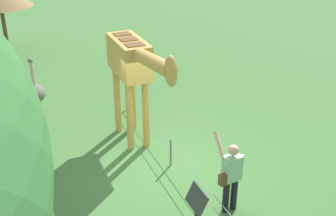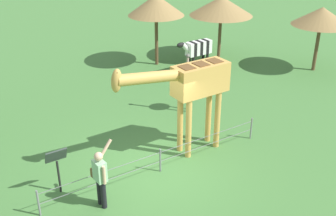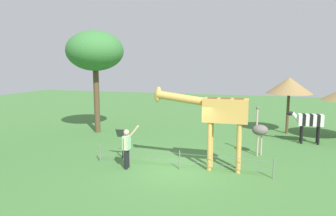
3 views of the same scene
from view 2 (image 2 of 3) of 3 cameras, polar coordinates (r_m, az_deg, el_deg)
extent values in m
plane|color=#427538|center=(12.08, -1.35, -8.52)|extent=(60.00, 60.00, 0.00)
cylinder|color=gold|center=(12.19, 2.88, -2.92)|extent=(0.18, 0.18, 1.91)
cylinder|color=gold|center=(12.51, 1.70, -2.10)|extent=(0.18, 0.18, 1.91)
cylinder|color=gold|center=(12.80, 6.87, -1.60)|extent=(0.18, 0.18, 1.91)
cylinder|color=gold|center=(13.10, 5.65, -0.86)|extent=(0.18, 0.18, 1.91)
cube|color=gold|center=(12.05, 4.54, 4.08)|extent=(1.70, 0.71, 0.90)
cube|color=brown|center=(11.61, 2.64, 5.69)|extent=(0.36, 0.44, 0.02)
cube|color=brown|center=(11.89, 4.61, 6.13)|extent=(0.36, 0.44, 0.02)
cube|color=brown|center=(12.19, 6.49, 6.55)|extent=(0.36, 0.44, 0.02)
cylinder|color=gold|center=(11.03, -2.23, 4.29)|extent=(2.15, 0.33, 0.58)
ellipsoid|color=gold|center=(10.52, -7.17, 3.78)|extent=(0.36, 0.26, 0.67)
cylinder|color=brown|center=(10.41, -7.08, 4.59)|extent=(0.05, 0.05, 0.14)
cylinder|color=brown|center=(10.51, -7.37, 4.79)|extent=(0.05, 0.05, 0.14)
cylinder|color=black|center=(10.75, -9.47, -11.29)|extent=(0.14, 0.14, 0.78)
cylinder|color=black|center=(10.61, -8.95, -11.83)|extent=(0.14, 0.14, 0.78)
cube|color=#93C699|center=(10.29, -9.48, -8.61)|extent=(0.26, 0.38, 0.55)
sphere|color=#D8AD8C|center=(10.07, -9.65, -6.66)|extent=(0.22, 0.22, 0.22)
cylinder|color=#D8AD8C|center=(10.28, -8.74, -5.69)|extent=(0.41, 0.11, 0.48)
cylinder|color=#D8AD8C|center=(10.13, -8.88, -9.22)|extent=(0.08, 0.08, 0.50)
cube|color=brown|center=(10.54, -10.22, -8.93)|extent=(0.13, 0.21, 0.24)
cylinder|color=black|center=(18.48, 3.52, 5.75)|extent=(0.12, 0.12, 0.95)
cylinder|color=black|center=(18.70, 2.96, 6.02)|extent=(0.12, 0.12, 0.95)
cylinder|color=black|center=(18.95, 5.45, 6.21)|extent=(0.12, 0.12, 0.95)
cylinder|color=black|center=(19.17, 4.88, 6.46)|extent=(0.12, 0.12, 0.95)
cube|color=silver|center=(18.89, 5.53, 8.61)|extent=(0.18, 0.44, 0.60)
cube|color=black|center=(18.78, 5.12, 8.53)|extent=(0.18, 0.44, 0.60)
cube|color=silver|center=(18.68, 4.71, 8.45)|extent=(0.18, 0.44, 0.60)
cube|color=black|center=(18.57, 4.29, 8.36)|extent=(0.18, 0.44, 0.60)
cube|color=silver|center=(18.47, 3.87, 8.28)|extent=(0.18, 0.44, 0.60)
cube|color=black|center=(18.37, 3.44, 8.19)|extent=(0.18, 0.44, 0.60)
cube|color=silver|center=(18.27, 3.01, 8.10)|extent=(0.18, 0.44, 0.60)
cylinder|color=silver|center=(18.09, 2.42, 8.43)|extent=(0.45, 0.21, 0.47)
ellipsoid|color=black|center=(17.90, 1.78, 8.75)|extent=(0.40, 0.19, 0.22)
cylinder|color=#CC9E93|center=(15.16, 3.03, 0.98)|extent=(0.07, 0.07, 0.90)
cylinder|color=#CC9E93|center=(15.36, 3.17, 1.33)|extent=(0.07, 0.07, 0.90)
ellipsoid|color=#66605B|center=(14.97, 3.17, 3.70)|extent=(0.70, 0.56, 0.49)
cylinder|color=#CC9E93|center=(14.69, 2.74, 5.57)|extent=(0.08, 0.08, 0.80)
sphere|color=#66605B|center=(14.54, 2.78, 7.23)|extent=(0.14, 0.14, 0.14)
cylinder|color=brown|center=(19.80, -1.61, 9.39)|extent=(0.16, 0.16, 2.40)
cone|color=olive|center=(19.39, -1.67, 14.15)|extent=(2.63, 2.63, 0.95)
cylinder|color=brown|center=(20.26, 19.94, 7.84)|extent=(0.16, 0.16, 2.14)
cone|color=olive|center=(19.89, 20.59, 11.87)|extent=(2.61, 2.61, 0.81)
cylinder|color=brown|center=(20.79, 7.18, 9.71)|extent=(0.16, 0.16, 2.20)
cone|color=olive|center=(20.42, 7.42, 13.91)|extent=(3.06, 3.06, 0.92)
cylinder|color=black|center=(11.33, -14.93, -9.21)|extent=(0.06, 0.06, 0.95)
cube|color=#333D38|center=(10.98, -15.31, -6.40)|extent=(0.56, 0.21, 0.38)
cylinder|color=slate|center=(13.69, 11.48, -2.79)|extent=(0.05, 0.05, 0.75)
cylinder|color=slate|center=(11.79, -1.08, -7.28)|extent=(0.05, 0.05, 0.75)
cylinder|color=slate|center=(10.73, -17.57, -12.50)|extent=(0.05, 0.05, 0.75)
cube|color=slate|center=(11.65, -1.09, -6.20)|extent=(7.00, 0.01, 0.01)
cube|color=slate|center=(11.81, -1.08, -7.43)|extent=(7.00, 0.01, 0.01)
camera|label=1|loc=(12.21, -47.87, 12.76)|focal=44.65mm
camera|label=3|loc=(8.75, 68.98, -10.06)|focal=31.94mm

